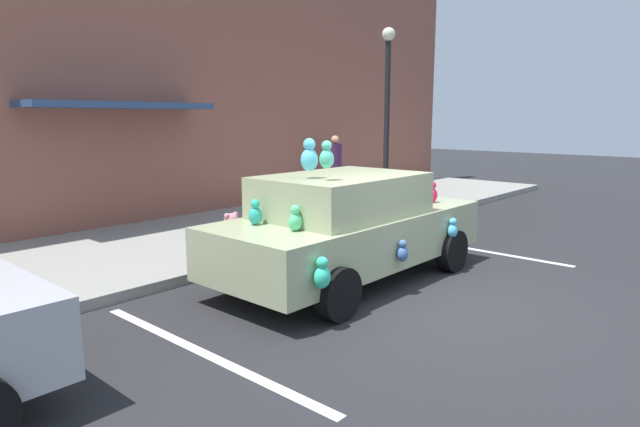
# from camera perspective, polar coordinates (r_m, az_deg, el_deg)

# --- Properties ---
(ground_plane) EXTENTS (60.00, 60.00, 0.00)m
(ground_plane) POSITION_cam_1_polar(r_m,az_deg,el_deg) (6.96, 11.66, -9.54)
(ground_plane) COLOR #262628
(sidewalk) EXTENTS (24.00, 4.00, 0.15)m
(sidewalk) POSITION_cam_1_polar(r_m,az_deg,el_deg) (10.27, -13.24, -2.74)
(sidewalk) COLOR gray
(sidewalk) RESTS_ON ground
(storefront_building) EXTENTS (24.00, 1.25, 6.40)m
(storefront_building) POSITION_cam_1_polar(r_m,az_deg,el_deg) (11.87, -20.06, 13.79)
(storefront_building) COLOR brown
(storefront_building) RESTS_ON ground
(parking_stripe_front) EXTENTS (0.12, 3.60, 0.01)m
(parking_stripe_front) POSITION_cam_1_polar(r_m,az_deg,el_deg) (10.02, 15.53, -3.59)
(parking_stripe_front) COLOR silver
(parking_stripe_front) RESTS_ON ground
(parking_stripe_rear) EXTENTS (0.12, 3.60, 0.01)m
(parking_stripe_rear) POSITION_cam_1_polar(r_m,az_deg,el_deg) (5.67, -12.31, -14.23)
(parking_stripe_rear) COLOR silver
(parking_stripe_rear) RESTS_ON ground
(plush_covered_car) EXTENTS (4.38, 2.05, 2.06)m
(plush_covered_car) POSITION_cam_1_polar(r_m,az_deg,el_deg) (7.65, 3.07, -1.36)
(plush_covered_car) COLOR #ACB588
(plush_covered_car) RESTS_ON ground
(teddy_bear_on_sidewalk) EXTENTS (0.34, 0.28, 0.65)m
(teddy_bear_on_sidewalk) POSITION_cam_1_polar(r_m,az_deg,el_deg) (8.92, -9.36, -2.09)
(teddy_bear_on_sidewalk) COLOR pink
(teddy_bear_on_sidewalk) RESTS_ON sidewalk
(street_lamp_post) EXTENTS (0.28, 0.28, 4.03)m
(street_lamp_post) POSITION_cam_1_polar(r_m,az_deg,el_deg) (11.83, 7.13, 11.48)
(street_lamp_post) COLOR black
(street_lamp_post) RESTS_ON sidewalk
(pedestrian_near_shopfront) EXTENTS (0.37, 0.37, 1.68)m
(pedestrian_near_shopfront) POSITION_cam_1_polar(r_m,az_deg,el_deg) (14.85, 1.60, 4.78)
(pedestrian_near_shopfront) COLOR #3E1D43
(pedestrian_near_shopfront) RESTS_ON sidewalk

